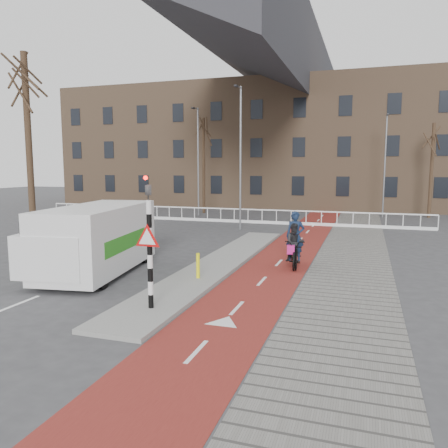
% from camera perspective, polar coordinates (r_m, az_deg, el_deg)
% --- Properties ---
extents(ground, '(120.00, 120.00, 0.00)m').
position_cam_1_polar(ground, '(13.57, -3.26, -9.05)').
color(ground, '#38383A').
rests_on(ground, ground).
extents(bike_lane, '(2.50, 60.00, 0.01)m').
position_cam_1_polar(bike_lane, '(22.68, 9.58, -2.43)').
color(bike_lane, maroon).
rests_on(bike_lane, ground).
extents(sidewalk, '(3.00, 60.00, 0.01)m').
position_cam_1_polar(sidewalk, '(22.45, 16.67, -2.74)').
color(sidewalk, slate).
rests_on(sidewalk, ground).
extents(curb_island, '(1.80, 16.00, 0.12)m').
position_cam_1_polar(curb_island, '(17.43, -0.61, -5.12)').
color(curb_island, gray).
rests_on(curb_island, ground).
extents(traffic_signal, '(0.80, 0.80, 3.68)m').
position_cam_1_polar(traffic_signal, '(11.58, -9.75, -1.91)').
color(traffic_signal, black).
rests_on(traffic_signal, curb_island).
extents(bollard, '(0.12, 0.12, 0.85)m').
position_cam_1_polar(bollard, '(14.82, -3.42, -5.45)').
color(bollard, '#F4ED0D').
rests_on(bollard, curb_island).
extents(cyclist_near, '(1.00, 2.18, 2.16)m').
position_cam_1_polar(cyclist_near, '(17.09, 9.25, -3.16)').
color(cyclist_near, black).
rests_on(cyclist_near, bike_lane).
extents(cyclist_far, '(0.84, 1.64, 1.72)m').
position_cam_1_polar(cyclist_far, '(16.88, 9.24, -3.33)').
color(cyclist_far, black).
rests_on(cyclist_far, bike_lane).
extents(van, '(3.12, 6.01, 2.46)m').
position_cam_1_polar(van, '(16.46, -16.07, -1.78)').
color(van, silver).
rests_on(van, ground).
extents(railing, '(28.00, 0.10, 0.99)m').
position_cam_1_polar(railing, '(30.91, -0.43, 0.85)').
color(railing, silver).
rests_on(railing, ground).
extents(townhouse_row, '(46.00, 10.00, 15.90)m').
position_cam_1_polar(townhouse_row, '(44.97, 8.29, 12.41)').
color(townhouse_row, '#7F6047').
rests_on(townhouse_row, ground).
extents(tree_left, '(0.32, 0.32, 9.26)m').
position_cam_1_polar(tree_left, '(23.41, -24.10, 8.71)').
color(tree_left, '#312215').
rests_on(tree_left, ground).
extents(tree_mid, '(0.24, 0.24, 7.89)m').
position_cam_1_polar(tree_mid, '(36.86, -2.68, 7.57)').
color(tree_mid, '#312215').
rests_on(tree_mid, ground).
extents(tree_right, '(0.25, 0.25, 7.14)m').
position_cam_1_polar(tree_right, '(36.79, 25.47, 6.28)').
color(tree_right, '#312215').
rests_on(tree_right, ground).
extents(streetlight_near, '(0.12, 0.12, 8.64)m').
position_cam_1_polar(streetlight_near, '(26.86, 2.17, 8.43)').
color(streetlight_near, slate).
rests_on(streetlight_near, ground).
extents(streetlight_left, '(0.12, 0.12, 8.46)m').
position_cam_1_polar(streetlight_left, '(35.07, -3.39, 8.05)').
color(streetlight_left, slate).
rests_on(streetlight_left, ground).
extents(streetlight_right, '(0.12, 0.12, 7.85)m').
position_cam_1_polar(streetlight_right, '(35.95, 20.27, 7.10)').
color(streetlight_right, slate).
rests_on(streetlight_right, ground).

